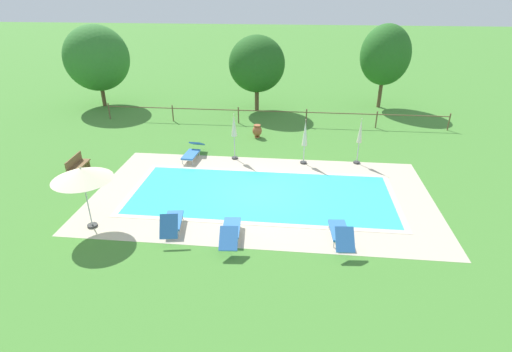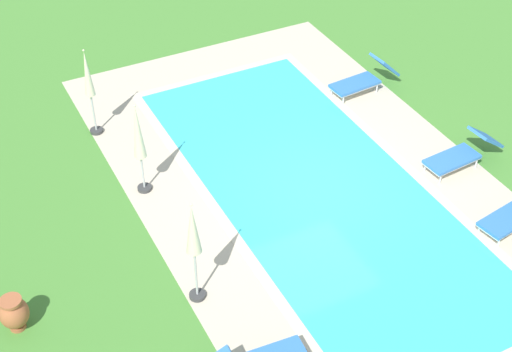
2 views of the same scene
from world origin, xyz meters
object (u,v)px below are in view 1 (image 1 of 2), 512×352
(tree_far_west, at_px, (385,55))
(patio_umbrella_closed_row_mid_west, at_px, (305,136))
(patio_umbrella_closed_row_west, at_px, (360,135))
(terracotta_urn_near_fence, at_px, (257,131))
(patio_umbrella_open_foreground, at_px, (81,174))
(sun_lounger_north_far, at_px, (231,231))
(wooden_bench_lawn_side, at_px, (77,165))
(sun_lounger_north_end, at_px, (172,222))
(sun_lounger_north_mid, at_px, (341,233))
(tree_centre, at_px, (97,58))
(patio_umbrella_closed_row_centre, at_px, (234,129))
(sun_lounger_north_near_steps, at_px, (193,151))
(tree_west_mid, at_px, (257,64))

(tree_far_west, bearing_deg, patio_umbrella_closed_row_mid_west, -116.95)
(patio_umbrella_closed_row_west, xyz_separation_m, terracotta_urn_near_fence, (-5.27, 3.16, -1.08))
(patio_umbrella_open_foreground, height_order, tree_far_west, tree_far_west)
(sun_lounger_north_far, xyz_separation_m, patio_umbrella_open_foreground, (-5.16, 0.32, 1.75))
(wooden_bench_lawn_side, xyz_separation_m, terracotta_urn_near_fence, (7.73, 5.82, -0.07))
(sun_lounger_north_end, xyz_separation_m, tree_far_west, (10.04, 17.18, 3.24))
(sun_lounger_north_mid, bearing_deg, patio_umbrella_closed_row_mid_west, 100.49)
(tree_centre, bearing_deg, terracotta_urn_near_fence, -24.88)
(wooden_bench_lawn_side, bearing_deg, sun_lounger_north_far, -29.50)
(sun_lounger_north_mid, height_order, patio_umbrella_closed_row_centre, patio_umbrella_closed_row_centre)
(sun_lounger_north_near_steps, distance_m, sun_lounger_north_end, 6.71)
(patio_umbrella_open_foreground, distance_m, patio_umbrella_closed_row_centre, 7.96)
(patio_umbrella_open_foreground, bearing_deg, tree_far_west, 52.68)
(wooden_bench_lawn_side, height_order, tree_centre, tree_centre)
(patio_umbrella_closed_row_mid_west, bearing_deg, sun_lounger_north_end, -125.29)
(patio_umbrella_closed_row_mid_west, distance_m, tree_centre, 17.06)
(patio_umbrella_open_foreground, bearing_deg, sun_lounger_north_near_steps, 72.55)
(patio_umbrella_closed_row_centre, relative_size, tree_centre, 0.42)
(patio_umbrella_closed_row_mid_west, xyz_separation_m, tree_west_mid, (-3.24, 8.90, 1.73))
(sun_lounger_north_far, distance_m, tree_centre, 19.96)
(sun_lounger_north_near_steps, height_order, sun_lounger_north_mid, sun_lounger_north_mid)
(sun_lounger_north_near_steps, xyz_separation_m, terracotta_urn_near_fence, (2.94, 3.36, 0.04))
(wooden_bench_lawn_side, bearing_deg, sun_lounger_north_end, -36.04)
(sun_lounger_north_far, bearing_deg, sun_lounger_north_end, 172.59)
(sun_lounger_north_near_steps, relative_size, patio_umbrella_closed_row_mid_west, 0.93)
(sun_lounger_north_near_steps, bearing_deg, tree_west_mid, 75.09)
(sun_lounger_north_near_steps, bearing_deg, patio_umbrella_closed_row_west, 1.39)
(sun_lounger_north_mid, bearing_deg, wooden_bench_lawn_side, 160.02)
(patio_umbrella_closed_row_mid_west, bearing_deg, wooden_bench_lawn_side, -167.13)
(tree_centre, bearing_deg, sun_lounger_north_mid, -44.73)
(sun_lounger_north_mid, distance_m, patio_umbrella_open_foreground, 9.06)
(sun_lounger_north_far, distance_m, sun_lounger_north_end, 2.15)
(patio_umbrella_closed_row_centre, height_order, wooden_bench_lawn_side, patio_umbrella_closed_row_centre)
(sun_lounger_north_near_steps, xyz_separation_m, tree_centre, (-8.83, 8.82, 3.02))
(patio_umbrella_closed_row_mid_west, bearing_deg, patio_umbrella_open_foreground, -139.63)
(patio_umbrella_closed_row_mid_west, bearing_deg, patio_umbrella_closed_row_west, 6.19)
(patio_umbrella_closed_row_centre, relative_size, terracotta_urn_near_fence, 3.19)
(patio_umbrella_closed_row_mid_west, xyz_separation_m, wooden_bench_lawn_side, (-10.39, -2.37, -0.98))
(sun_lounger_north_far, bearing_deg, patio_umbrella_closed_row_mid_west, 69.86)
(wooden_bench_lawn_side, bearing_deg, patio_umbrella_open_foreground, -56.70)
(patio_umbrella_closed_row_west, relative_size, tree_west_mid, 0.46)
(patio_umbrella_closed_row_west, distance_m, tree_far_west, 10.93)
(tree_centre, bearing_deg, wooden_bench_lawn_side, -70.32)
(tree_west_mid, bearing_deg, terracotta_urn_near_fence, -83.84)
(tree_far_west, distance_m, tree_centre, 19.90)
(sun_lounger_north_mid, bearing_deg, tree_far_west, 76.35)
(sun_lounger_north_far, height_order, patio_umbrella_closed_row_mid_west, patio_umbrella_closed_row_mid_west)
(tree_far_west, bearing_deg, patio_umbrella_closed_row_west, -105.08)
(sun_lounger_north_end, distance_m, patio_umbrella_closed_row_mid_west, 8.10)
(sun_lounger_north_mid, xyz_separation_m, sun_lounger_north_far, (-3.73, -0.24, -0.01))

